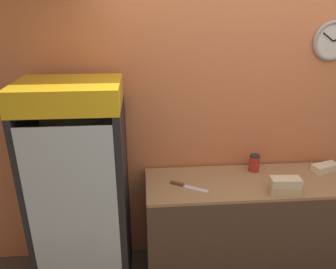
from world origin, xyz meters
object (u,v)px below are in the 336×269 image
beverage_cooler (80,180)px  sandwich_stack_bottom (284,189)px  sandwich_flat_left (325,167)px  chefs_knife (184,185)px  sandwich_stack_middle (285,182)px  condiment_jar (254,163)px

beverage_cooler → sandwich_stack_bottom: (1.61, -0.24, -0.02)m
sandwich_stack_bottom → sandwich_flat_left: size_ratio=0.93×
sandwich_stack_bottom → sandwich_flat_left: sandwich_stack_bottom is taller
sandwich_stack_bottom → beverage_cooler: bearing=171.7°
sandwich_stack_bottom → chefs_knife: sandwich_stack_bottom is taller
sandwich_stack_bottom → sandwich_stack_middle: (0.00, 0.00, 0.07)m
sandwich_stack_middle → chefs_knife: 0.80m
beverage_cooler → sandwich_stack_bottom: size_ratio=7.51×
beverage_cooler → condiment_jar: size_ratio=11.84×
beverage_cooler → condiment_jar: beverage_cooler is taller
sandwich_flat_left → sandwich_stack_bottom: bearing=-147.2°
sandwich_flat_left → beverage_cooler: bearing=-177.5°
chefs_knife → condiment_jar: condiment_jar is taller
sandwich_stack_bottom → condiment_jar: bearing=107.4°
sandwich_stack_middle → chefs_knife: size_ratio=0.79×
sandwich_stack_bottom → condiment_jar: size_ratio=1.58×
chefs_knife → condiment_jar: 0.69m
sandwich_flat_left → chefs_knife: size_ratio=0.87×
sandwich_stack_middle → condiment_jar: (-0.12, 0.38, -0.02)m
beverage_cooler → sandwich_flat_left: 2.13m
beverage_cooler → sandwich_stack_middle: 1.63m
chefs_knife → condiment_jar: size_ratio=1.96×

